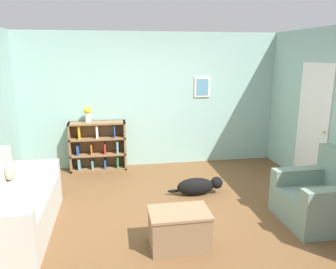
{
  "coord_description": "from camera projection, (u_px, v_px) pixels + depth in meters",
  "views": [
    {
      "loc": [
        -0.78,
        -4.13,
        2.17
      ],
      "look_at": [
        0.0,
        0.4,
        1.05
      ],
      "focal_mm": 35.0,
      "sensor_mm": 36.0,
      "label": 1
    }
  ],
  "objects": [
    {
      "name": "ground_plane",
      "position": [
        173.0,
        214.0,
        4.59
      ],
      "size": [
        14.0,
        14.0,
        0.0
      ],
      "primitive_type": "plane",
      "color": "brown"
    },
    {
      "name": "wall_back",
      "position": [
        152.0,
        100.0,
        6.44
      ],
      "size": [
        5.6,
        0.13,
        2.6
      ],
      "color": "#93BCB2",
      "rests_on": "ground_plane"
    },
    {
      "name": "couch",
      "position": [
        12.0,
        209.0,
        4.03
      ],
      "size": [
        0.82,
        1.79,
        0.9
      ],
      "color": "beige",
      "rests_on": "ground_plane"
    },
    {
      "name": "bookshelf",
      "position": [
        98.0,
        146.0,
        6.28
      ],
      "size": [
        1.06,
        0.28,
        0.94
      ],
      "color": "olive",
      "rests_on": "ground_plane"
    },
    {
      "name": "recliner_chair",
      "position": [
        322.0,
        198.0,
        4.31
      ],
      "size": [
        0.89,
        0.91,
        0.95
      ],
      "color": "gray",
      "rests_on": "ground_plane"
    },
    {
      "name": "coffee_table",
      "position": [
        179.0,
        228.0,
        3.77
      ],
      "size": [
        0.69,
        0.47,
        0.44
      ],
      "color": "#846647",
      "rests_on": "ground_plane"
    },
    {
      "name": "dog",
      "position": [
        198.0,
        186.0,
        5.2
      ],
      "size": [
        0.89,
        0.25,
        0.28
      ],
      "color": "black",
      "rests_on": "ground_plane"
    },
    {
      "name": "vase",
      "position": [
        88.0,
        113.0,
        6.08
      ],
      "size": [
        0.14,
        0.14,
        0.3
      ],
      "color": "silver",
      "rests_on": "bookshelf"
    }
  ]
}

